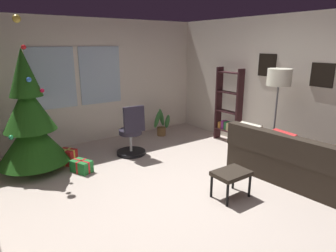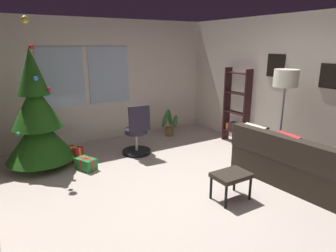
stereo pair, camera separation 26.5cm
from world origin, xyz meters
name	(u,v)px [view 1 (the left image)]	position (x,y,z in m)	size (l,w,h in m)	color
ground_plane	(188,201)	(0.00, 0.00, -0.05)	(5.00, 6.37, 0.10)	#BEAEA0
wall_back_with_windows	(93,81)	(-0.02, 3.23, 1.31)	(5.00, 0.12, 2.61)	silver
wall_right_with_frames	(302,90)	(2.55, 0.00, 1.31)	(0.12, 6.37, 2.61)	silver
couch	(304,162)	(1.89, -0.57, 0.29)	(1.76, 1.99, 0.81)	#2C241D
footstool	(231,175)	(0.52, -0.31, 0.33)	(0.50, 0.36, 0.39)	#2C241D
holiday_tree	(30,123)	(-1.53, 2.23, 0.84)	(1.15, 1.15, 2.51)	#4C331E
gift_box_red	(68,157)	(-1.00, 2.18, 0.14)	(0.34, 0.36, 0.29)	red
gift_box_green	(82,166)	(-0.91, 1.72, 0.10)	(0.34, 0.40, 0.21)	#1E722D
office_chair	(132,136)	(0.17, 1.93, 0.38)	(0.56, 0.56, 0.99)	black
bookshelf	(228,109)	(2.29, 1.45, 0.72)	(0.18, 0.64, 1.61)	#33181B
floor_lamp	(279,83)	(1.97, 0.08, 1.46)	(0.39, 0.39, 1.70)	slate
potted_plant	(162,124)	(1.36, 2.64, 0.27)	(0.40, 0.45, 0.62)	brown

